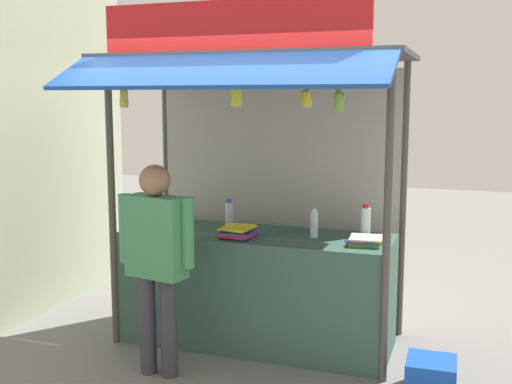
# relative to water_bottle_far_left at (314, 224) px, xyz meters

# --- Properties ---
(ground_plane) EXTENTS (20.00, 20.00, 0.00)m
(ground_plane) POSITION_rel_water_bottle_far_left_xyz_m (-0.49, -0.03, -1.05)
(ground_plane) COLOR slate
(stall_counter) EXTENTS (2.24, 0.78, 0.94)m
(stall_counter) POSITION_rel_water_bottle_far_left_xyz_m (-0.49, -0.03, -0.58)
(stall_counter) COLOR #385B4C
(stall_counter) RESTS_ON ground
(stall_structure) EXTENTS (2.44, 1.71, 2.74)m
(stall_structure) POSITION_rel_water_bottle_far_left_xyz_m (-0.49, 0.14, 0.64)
(stall_structure) COLOR #4C4742
(stall_structure) RESTS_ON ground
(water_bottle_far_left) EXTENTS (0.06, 0.06, 0.23)m
(water_bottle_far_left) POSITION_rel_water_bottle_far_left_xyz_m (0.00, 0.00, 0.00)
(water_bottle_far_left) COLOR silver
(water_bottle_far_left) RESTS_ON stall_counter
(water_bottle_far_right) EXTENTS (0.07, 0.07, 0.25)m
(water_bottle_far_right) POSITION_rel_water_bottle_far_left_xyz_m (-0.79, 0.13, 0.01)
(water_bottle_far_right) COLOR silver
(water_bottle_far_right) RESTS_ON stall_counter
(water_bottle_rear_center) EXTENTS (0.08, 0.08, 0.28)m
(water_bottle_rear_center) POSITION_rel_water_bottle_far_left_xyz_m (0.40, 0.11, 0.02)
(water_bottle_rear_center) COLOR silver
(water_bottle_rear_center) RESTS_ON stall_counter
(magazine_stack_back_right) EXTENTS (0.27, 0.28, 0.06)m
(magazine_stack_back_right) POSITION_rel_water_bottle_far_left_xyz_m (0.44, -0.13, -0.08)
(magazine_stack_back_right) COLOR green
(magazine_stack_back_right) RESTS_ON stall_counter
(magazine_stack_right) EXTENTS (0.27, 0.31, 0.09)m
(magazine_stack_right) POSITION_rel_water_bottle_far_left_xyz_m (-0.58, -0.20, -0.06)
(magazine_stack_right) COLOR black
(magazine_stack_right) RESTS_ON stall_counter
(banana_bunch_rightmost) EXTENTS (0.09, 0.09, 0.28)m
(banana_bunch_rightmost) POSITION_rel_water_bottle_far_left_xyz_m (0.06, -0.52, 1.00)
(banana_bunch_rightmost) COLOR #332D23
(banana_bunch_inner_left) EXTENTS (0.09, 0.09, 0.28)m
(banana_bunch_inner_left) POSITION_rel_water_bottle_far_left_xyz_m (-1.40, -0.52, 1.00)
(banana_bunch_inner_left) COLOR #332D23
(banana_bunch_leftmost) EXTENTS (0.12, 0.12, 0.27)m
(banana_bunch_leftmost) POSITION_rel_water_bottle_far_left_xyz_m (-0.47, -0.52, 1.03)
(banana_bunch_leftmost) COLOR #332D23
(banana_bunch_inner_right) EXTENTS (0.10, 0.09, 0.31)m
(banana_bunch_inner_right) POSITION_rel_water_bottle_far_left_xyz_m (0.29, -0.52, 0.98)
(banana_bunch_inner_right) COLOR #332D23
(vendor_person) EXTENTS (0.60, 0.28, 1.58)m
(vendor_person) POSITION_rel_water_bottle_far_left_xyz_m (-0.96, -0.87, -0.10)
(vendor_person) COLOR #383842
(vendor_person) RESTS_ON ground
(plastic_crate) EXTENTS (0.35, 0.35, 0.24)m
(plastic_crate) POSITION_rel_water_bottle_far_left_xyz_m (0.98, -0.49, -0.93)
(plastic_crate) COLOR #194CB2
(plastic_crate) RESTS_ON ground
(neighbour_wall) EXTENTS (0.20, 2.40, 3.31)m
(neighbour_wall) POSITION_rel_water_bottle_far_left_xyz_m (-2.76, 0.27, 0.61)
(neighbour_wall) COLOR #B7C3A1
(neighbour_wall) RESTS_ON ground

